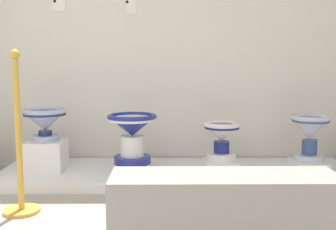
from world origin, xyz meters
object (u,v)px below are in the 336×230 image
(plinth_block_slender_white, at_px, (132,166))
(stanchion_post_near_left, at_px, (20,162))
(plinth_block_leftmost, at_px, (309,164))
(info_placard_second, at_px, (131,6))
(plinth_block_squat_floral, at_px, (221,164))
(antique_toilet_squat_floral, at_px, (222,135))
(antique_toilet_slender_white, at_px, (132,130))
(info_placard_first, at_px, (59,5))
(plinth_block_central_ornate, at_px, (46,155))
(museum_bench, at_px, (224,211))
(antique_toilet_leftmost, at_px, (310,131))
(antique_toilet_central_ornate, at_px, (45,120))

(plinth_block_slender_white, height_order, stanchion_post_near_left, stanchion_post_near_left)
(plinth_block_leftmost, height_order, info_placard_second, info_placard_second)
(plinth_block_squat_floral, distance_m, antique_toilet_squat_floral, 0.25)
(antique_toilet_slender_white, height_order, plinth_block_leftmost, antique_toilet_slender_white)
(info_placard_first, bearing_deg, stanchion_post_near_left, -88.64)
(plinth_block_squat_floral, height_order, antique_toilet_squat_floral, antique_toilet_squat_floral)
(plinth_block_central_ornate, xyz_separation_m, museum_bench, (1.34, -1.33, -0.01))
(antique_toilet_slender_white, distance_m, info_placard_second, 1.20)
(antique_toilet_slender_white, distance_m, stanchion_post_near_left, 1.05)
(plinth_block_leftmost, height_order, antique_toilet_leftmost, antique_toilet_leftmost)
(plinth_block_leftmost, distance_m, stanchion_post_near_left, 2.41)
(plinth_block_central_ornate, height_order, antique_toilet_squat_floral, antique_toilet_squat_floral)
(antique_toilet_squat_floral, distance_m, info_placard_first, 1.94)
(antique_toilet_central_ornate, bearing_deg, plinth_block_slender_white, -0.71)
(plinth_block_leftmost, bearing_deg, plinth_block_squat_floral, 178.56)
(antique_toilet_slender_white, bearing_deg, antique_toilet_central_ornate, 179.29)
(plinth_block_central_ornate, relative_size, antique_toilet_leftmost, 0.79)
(antique_toilet_slender_white, bearing_deg, info_placard_second, 94.77)
(info_placard_second, bearing_deg, stanchion_post_near_left, -116.83)
(info_placard_second, height_order, museum_bench, info_placard_second)
(antique_toilet_squat_floral, relative_size, stanchion_post_near_left, 0.32)
(antique_toilet_leftmost, bearing_deg, plinth_block_squat_floral, 178.56)
(plinth_block_central_ornate, distance_m, stanchion_post_near_left, 0.82)
(plinth_block_central_ornate, xyz_separation_m, plinth_block_leftmost, (2.30, 0.06, -0.10))
(antique_toilet_leftmost, bearing_deg, antique_toilet_central_ornate, -178.52)
(antique_toilet_slender_white, height_order, info_placard_second, info_placard_second)
(plinth_block_slender_white, bearing_deg, antique_toilet_squat_floral, 6.44)
(antique_toilet_slender_white, height_order, museum_bench, antique_toilet_slender_white)
(antique_toilet_central_ornate, distance_m, info_placard_second, 1.32)
(antique_toilet_leftmost, height_order, stanchion_post_near_left, stanchion_post_near_left)
(plinth_block_slender_white, bearing_deg, antique_toilet_central_ornate, 179.29)
(antique_toilet_leftmost, relative_size, info_placard_second, 2.85)
(antique_toilet_squat_floral, height_order, info_placard_second, info_placard_second)
(antique_toilet_leftmost, relative_size, museum_bench, 0.33)
(plinth_block_central_ornate, distance_m, antique_toilet_leftmost, 2.31)
(plinth_block_slender_white, distance_m, museum_bench, 1.45)
(plinth_block_central_ornate, relative_size, antique_toilet_slender_white, 0.75)
(antique_toilet_slender_white, height_order, stanchion_post_near_left, stanchion_post_near_left)
(info_placard_second, bearing_deg, antique_toilet_squat_floral, -24.95)
(antique_toilet_slender_white, bearing_deg, museum_bench, -65.54)
(antique_toilet_squat_floral, bearing_deg, antique_toilet_leftmost, -1.44)
(stanchion_post_near_left, bearing_deg, plinth_block_leftmost, 21.17)
(museum_bench, bearing_deg, antique_toilet_slender_white, 114.46)
(antique_toilet_squat_floral, height_order, antique_toilet_leftmost, antique_toilet_leftmost)
(plinth_block_slender_white, bearing_deg, plinth_block_squat_floral, 6.44)
(antique_toilet_leftmost, xyz_separation_m, info_placard_second, (-1.60, 0.40, 1.12))
(museum_bench, bearing_deg, plinth_block_leftmost, 55.38)
(info_placard_second, bearing_deg, museum_bench, -70.35)
(antique_toilet_slender_white, bearing_deg, plinth_block_leftmost, 2.53)
(plinth_block_central_ornate, xyz_separation_m, info_placard_first, (0.03, 0.46, 1.33))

